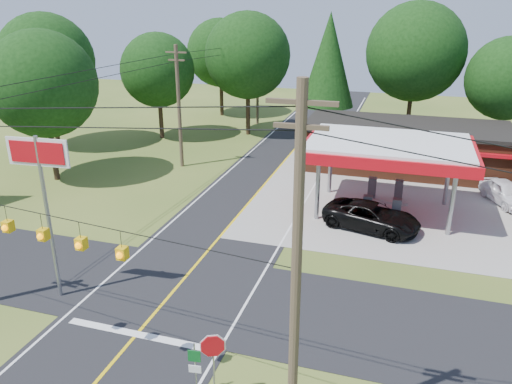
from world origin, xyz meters
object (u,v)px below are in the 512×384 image
(octagonal_stop_sign, at_px, (213,351))
(suv_car, at_px, (372,217))
(big_stop_sign, at_px, (42,178))
(gas_canopy, at_px, (388,150))
(sedan_car, at_px, (506,193))

(octagonal_stop_sign, bearing_deg, suv_car, 75.98)
(big_stop_sign, distance_m, octagonal_stop_sign, 11.02)
(gas_canopy, distance_m, big_stop_sign, 20.60)
(suv_car, bearing_deg, big_stop_sign, 146.15)
(sedan_car, height_order, octagonal_stop_sign, octagonal_stop_sign)
(sedan_car, bearing_deg, gas_canopy, -175.80)
(suv_car, bearing_deg, gas_canopy, 5.03)
(suv_car, xyz_separation_m, big_stop_sign, (-13.50, -12.01, 5.14))
(gas_canopy, relative_size, big_stop_sign, 1.35)
(sedan_car, bearing_deg, octagonal_stop_sign, -140.88)
(big_stop_sign, bearing_deg, octagonal_stop_sign, -22.85)
(gas_canopy, bearing_deg, octagonal_stop_sign, -103.31)
(gas_canopy, relative_size, octagonal_stop_sign, 3.86)
(sedan_car, distance_m, big_stop_sign, 29.53)
(octagonal_stop_sign, bearing_deg, gas_canopy, 76.69)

